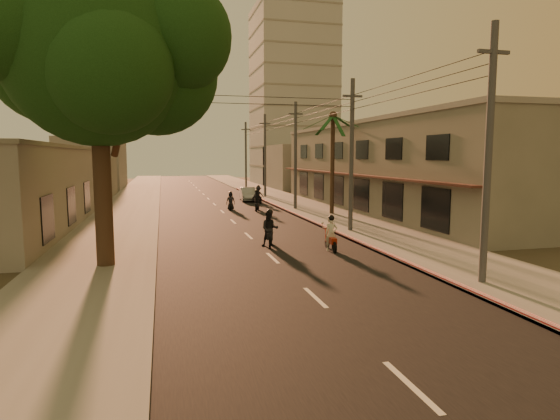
{
  "coord_description": "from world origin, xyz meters",
  "views": [
    {
      "loc": [
        -4.66,
        -17.89,
        4.55
      ],
      "look_at": [
        1.2,
        5.43,
        1.75
      ],
      "focal_mm": 30.0,
      "sensor_mm": 36.0,
      "label": 1
    }
  ],
  "objects_px": {
    "scooter_mid_a": "(270,229)",
    "scooter_far_a": "(231,202)",
    "palm_tree": "(333,121)",
    "broadleaf_tree": "(108,55)",
    "scooter_far_b": "(258,195)",
    "scooter_red": "(331,235)",
    "parked_car": "(248,194)",
    "scooter_mid_b": "(257,201)"
  },
  "relations": [
    {
      "from": "scooter_mid_a",
      "to": "scooter_far_a",
      "type": "height_order",
      "value": "scooter_mid_a"
    },
    {
      "from": "palm_tree",
      "to": "broadleaf_tree",
      "type": "bearing_deg",
      "value": -136.52
    },
    {
      "from": "palm_tree",
      "to": "scooter_far_b",
      "type": "distance_m",
      "value": 12.34
    },
    {
      "from": "broadleaf_tree",
      "to": "palm_tree",
      "type": "xyz_separation_m",
      "value": [
        14.61,
        13.86,
        -1.33
      ]
    },
    {
      "from": "scooter_mid_a",
      "to": "scooter_far_a",
      "type": "xyz_separation_m",
      "value": [
        0.35,
        16.31,
        -0.15
      ]
    },
    {
      "from": "scooter_red",
      "to": "scooter_far_b",
      "type": "bearing_deg",
      "value": 91.21
    },
    {
      "from": "broadleaf_tree",
      "to": "palm_tree",
      "type": "distance_m",
      "value": 20.18
    },
    {
      "from": "scooter_far_b",
      "to": "parked_car",
      "type": "relative_size",
      "value": 0.42
    },
    {
      "from": "palm_tree",
      "to": "scooter_mid_b",
      "type": "bearing_deg",
      "value": 143.34
    },
    {
      "from": "broadleaf_tree",
      "to": "scooter_mid_a",
      "type": "height_order",
      "value": "broadleaf_tree"
    },
    {
      "from": "palm_tree",
      "to": "scooter_far_a",
      "type": "height_order",
      "value": "palm_tree"
    },
    {
      "from": "palm_tree",
      "to": "scooter_red",
      "type": "xyz_separation_m",
      "value": [
        -4.9,
        -13.06,
        -6.38
      ]
    },
    {
      "from": "palm_tree",
      "to": "scooter_mid_a",
      "type": "bearing_deg",
      "value": -123.66
    },
    {
      "from": "scooter_red",
      "to": "scooter_far_a",
      "type": "xyz_separation_m",
      "value": [
        -2.26,
        18.1,
        -0.05
      ]
    },
    {
      "from": "scooter_far_a",
      "to": "scooter_far_b",
      "type": "height_order",
      "value": "scooter_far_b"
    },
    {
      "from": "palm_tree",
      "to": "scooter_far_b",
      "type": "xyz_separation_m",
      "value": [
        -3.8,
        9.88,
        -6.34
      ]
    },
    {
      "from": "palm_tree",
      "to": "parked_car",
      "type": "distance_m",
      "value": 14.81
    },
    {
      "from": "broadleaf_tree",
      "to": "parked_car",
      "type": "distance_m",
      "value": 29.44
    },
    {
      "from": "scooter_red",
      "to": "parked_car",
      "type": "distance_m",
      "value": 25.67
    },
    {
      "from": "scooter_mid_a",
      "to": "parked_car",
      "type": "relative_size",
      "value": 0.45
    },
    {
      "from": "broadleaf_tree",
      "to": "scooter_mid_a",
      "type": "distance_m",
      "value": 10.73
    },
    {
      "from": "broadleaf_tree",
      "to": "scooter_far_a",
      "type": "bearing_deg",
      "value": 68.47
    },
    {
      "from": "broadleaf_tree",
      "to": "scooter_red",
      "type": "height_order",
      "value": "broadleaf_tree"
    },
    {
      "from": "scooter_red",
      "to": "scooter_far_a",
      "type": "bearing_deg",
      "value": 101.07
    },
    {
      "from": "parked_car",
      "to": "scooter_red",
      "type": "bearing_deg",
      "value": -87.07
    },
    {
      "from": "scooter_red",
      "to": "parked_car",
      "type": "relative_size",
      "value": 0.42
    },
    {
      "from": "scooter_mid_a",
      "to": "scooter_mid_b",
      "type": "xyz_separation_m",
      "value": [
        2.35,
        15.1,
        -0.06
      ]
    },
    {
      "from": "scooter_far_a",
      "to": "parked_car",
      "type": "distance_m",
      "value": 8.08
    },
    {
      "from": "scooter_far_a",
      "to": "scooter_far_b",
      "type": "distance_m",
      "value": 5.89
    },
    {
      "from": "scooter_mid_a",
      "to": "scooter_far_b",
      "type": "height_order",
      "value": "scooter_mid_a"
    },
    {
      "from": "broadleaf_tree",
      "to": "palm_tree",
      "type": "bearing_deg",
      "value": 43.48
    },
    {
      "from": "palm_tree",
      "to": "scooter_red",
      "type": "relative_size",
      "value": 4.6
    },
    {
      "from": "scooter_far_a",
      "to": "parked_car",
      "type": "height_order",
      "value": "scooter_far_a"
    },
    {
      "from": "scooter_mid_a",
      "to": "palm_tree",
      "type": "bearing_deg",
      "value": 69.04
    },
    {
      "from": "scooter_mid_b",
      "to": "scooter_far_b",
      "type": "distance_m",
      "value": 6.2
    },
    {
      "from": "scooter_mid_b",
      "to": "scooter_far_b",
      "type": "bearing_deg",
      "value": 93.25
    },
    {
      "from": "scooter_mid_b",
      "to": "broadleaf_tree",
      "type": "bearing_deg",
      "value": -102.33
    },
    {
      "from": "scooter_red",
      "to": "broadleaf_tree",
      "type": "bearing_deg",
      "value": -171.35
    },
    {
      "from": "palm_tree",
      "to": "scooter_far_b",
      "type": "bearing_deg",
      "value": 111.04
    },
    {
      "from": "scooter_far_a",
      "to": "parked_car",
      "type": "bearing_deg",
      "value": 79.89
    },
    {
      "from": "palm_tree",
      "to": "scooter_red",
      "type": "bearing_deg",
      "value": -110.57
    },
    {
      "from": "scooter_far_a",
      "to": "scooter_red",
      "type": "bearing_deg",
      "value": -72.45
    }
  ]
}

